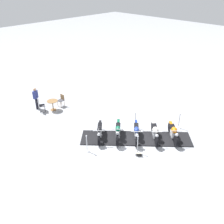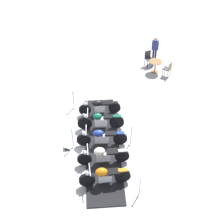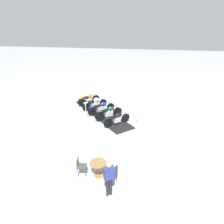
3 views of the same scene
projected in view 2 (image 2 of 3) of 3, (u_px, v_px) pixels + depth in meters
name	position (u px, v px, depth m)	size (l,w,h in m)	color
ground_plane	(102.00, 145.00, 14.61)	(80.00, 80.00, 0.00)	#A8AAB2
display_platform	(102.00, 145.00, 14.60)	(6.56, 1.51, 0.05)	black
motorcycle_black	(99.00, 107.00, 15.97)	(1.53, 1.59, 0.89)	black
motorcycle_forest	(100.00, 121.00, 15.12)	(1.54, 1.75, 1.01)	black
motorcycle_navy	(101.00, 137.00, 14.29)	(1.56, 1.79, 0.93)	black
motorcycle_cream	(102.00, 155.00, 13.45)	(1.62, 1.66, 0.91)	black
motorcycle_copper	(104.00, 176.00, 12.62)	(1.58, 1.52, 0.95)	black
stanchion_right_front	(74.00, 102.00, 16.42)	(0.29, 0.29, 1.08)	silver
stanchion_left_mid	(131.00, 137.00, 14.45)	(0.29, 0.29, 1.07)	silver
stanchion_right_mid	(73.00, 140.00, 14.28)	(0.29, 0.29, 1.10)	silver
stanchion_left_rear	(140.00, 189.00, 12.35)	(0.33, 0.33, 1.04)	silver
info_placard	(67.00, 147.00, 14.42)	(0.40, 0.40, 0.21)	#333338
cafe_table	(155.00, 64.00, 18.91)	(0.77, 0.77, 0.74)	olive
cafe_chair_near_table	(148.00, 57.00, 19.49)	(0.54, 0.54, 0.96)	#2D2D33
cafe_chair_across_table	(168.00, 68.00, 18.58)	(0.43, 0.43, 0.91)	olive
bystander_person	(155.00, 47.00, 19.57)	(0.40, 0.46, 1.65)	#23232D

